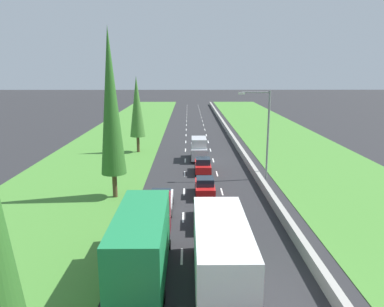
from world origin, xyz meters
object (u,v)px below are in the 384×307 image
red_hatchback_centre_lane_fifth (203,165)px  silver_van_centre_lane (199,149)px  white_box_truck_centre_lane (220,254)px  green_box_truck_left_lane (143,243)px  white_sedan_left_lane (161,201)px  poplar_tree_third (137,107)px  street_light_mast (265,129)px  black_sedan_centre_lane (209,213)px  red_hatchback_centre_lane (205,187)px  poplar_tree_second (111,103)px

red_hatchback_centre_lane_fifth → silver_van_centre_lane: 6.08m
white_box_truck_centre_lane → silver_van_centre_lane: white_box_truck_centre_lane is taller
green_box_truck_left_lane → red_hatchback_centre_lane_fifth: bearing=79.4°
white_sedan_left_lane → poplar_tree_third: size_ratio=0.44×
street_light_mast → silver_van_centre_lane: bearing=127.4°
black_sedan_centre_lane → street_light_mast: (6.19, 11.20, 4.42)m
silver_van_centre_lane → white_box_truck_centre_lane: bearing=-89.5°
red_hatchback_centre_lane → silver_van_centre_lane: bearing=90.7°
green_box_truck_left_lane → silver_van_centre_lane: size_ratio=1.92×
poplar_tree_second → street_light_mast: 15.47m
green_box_truck_left_lane → red_hatchback_centre_lane_fifth: green_box_truck_left_lane is taller
black_sedan_centre_lane → poplar_tree_second: poplar_tree_second is taller
red_hatchback_centre_lane_fifth → white_sedan_left_lane: 11.59m
black_sedan_centre_lane → white_sedan_left_lane: bearing=145.4°
black_sedan_centre_lane → red_hatchback_centre_lane: (-0.01, 6.10, 0.02)m
green_box_truck_left_lane → poplar_tree_second: (-4.12, 13.20, 6.14)m
white_sedan_left_lane → street_light_mast: size_ratio=0.50×
red_hatchback_centre_lane_fifth → poplar_tree_third: (-8.42, 10.46, 5.33)m
black_sedan_centre_lane → red_hatchback_centre_lane_fifth: (0.09, 13.48, 0.02)m
white_box_truck_centre_lane → silver_van_centre_lane: 28.23m
poplar_tree_third → street_light_mast: poplar_tree_third is taller
white_box_truck_centre_lane → poplar_tree_third: poplar_tree_third is taller
street_light_mast → red_hatchback_centre_lane: bearing=-140.6°
silver_van_centre_lane → black_sedan_centre_lane: bearing=-89.5°
red_hatchback_centre_lane_fifth → white_sedan_left_lane: bearing=-108.9°
green_box_truck_left_lane → red_hatchback_centre_lane: 14.14m
red_hatchback_centre_lane → street_light_mast: size_ratio=0.43×
green_box_truck_left_lane → red_hatchback_centre_lane: (3.82, 13.55, -1.35)m
black_sedan_centre_lane → poplar_tree_second: (-7.95, 5.75, 7.51)m
green_box_truck_left_lane → poplar_tree_second: bearing=107.3°
red_hatchback_centre_lane_fifth → poplar_tree_third: bearing=128.8°
red_hatchback_centre_lane → silver_van_centre_lane: silver_van_centre_lane is taller
white_sedan_left_lane → poplar_tree_second: (-4.29, 3.23, 7.51)m
red_hatchback_centre_lane → black_sedan_centre_lane: bearing=-89.9°
red_hatchback_centre_lane_fifth → poplar_tree_second: size_ratio=0.27×
white_sedan_left_lane → poplar_tree_third: 22.57m
red_hatchback_centre_lane_fifth → white_sedan_left_lane: red_hatchback_centre_lane_fifth is taller
white_box_truck_centre_lane → black_sedan_centre_lane: 8.79m
white_box_truck_centre_lane → poplar_tree_second: poplar_tree_second is taller
green_box_truck_left_lane → street_light_mast: 21.39m
green_box_truck_left_lane → street_light_mast: bearing=61.7°
white_box_truck_centre_lane → street_light_mast: bearing=72.8°
white_box_truck_centre_lane → poplar_tree_third: bearing=104.4°
white_box_truck_centre_lane → street_light_mast: size_ratio=1.04×
black_sedan_centre_lane → white_sedan_left_lane: 4.44m
red_hatchback_centre_lane_fifth → silver_van_centre_lane: (-0.27, 6.05, 0.56)m
white_box_truck_centre_lane → white_sedan_left_lane: bearing=108.3°
white_sedan_left_lane → silver_van_centre_lane: silver_van_centre_lane is taller
white_box_truck_centre_lane → poplar_tree_second: 17.61m
red_hatchback_centre_lane → red_hatchback_centre_lane_fifth: bearing=89.2°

